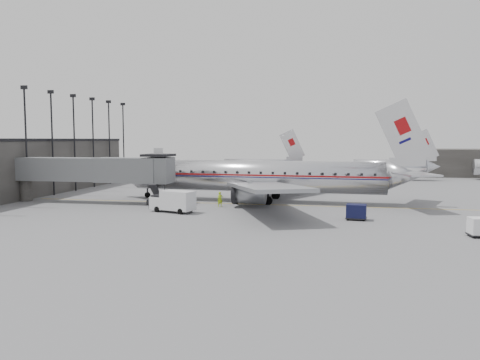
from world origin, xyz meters
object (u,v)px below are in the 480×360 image
Objects in this scene: airliner at (262,176)px; service_van at (173,201)px; baggage_cart_navy at (356,212)px; ramp_worker at (220,199)px.

airliner is 14.01m from service_van.
airliner is at bearing 140.50° from baggage_cart_navy.
baggage_cart_navy is at bearing -43.66° from airliner.
service_van is 20.06m from baggage_cart_navy.
service_van reaches higher than ramp_worker.
airliner is 17.02m from baggage_cart_navy.
service_van reaches higher than baggage_cart_navy.
ramp_worker is (-4.25, -5.95, -2.40)m from airliner.
service_van is 2.49× the size of baggage_cart_navy.
baggage_cart_navy is at bearing -54.90° from ramp_worker.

